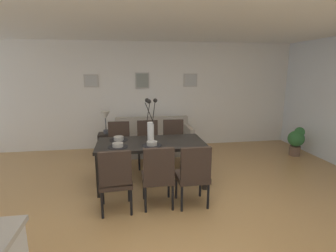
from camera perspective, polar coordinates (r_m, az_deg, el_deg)
ground_plane at (r=3.79m, az=1.72°, el=-18.36°), size 9.00×9.00×0.00m
back_wall_panel at (r=6.51m, az=-3.49°, el=6.75°), size 9.00×0.10×2.60m
ceiling_panel at (r=3.72m, az=0.77°, el=23.30°), size 9.00×7.20×0.08m
dining_table at (r=4.38m, az=-3.82°, el=-4.54°), size 1.80×0.89×0.74m
dining_chair_near_left at (r=3.60m, az=-11.54°, el=-11.19°), size 0.47×0.47×0.92m
dining_chair_near_right at (r=5.21m, az=-10.79°, el=-3.71°), size 0.45×0.45×0.92m
dining_chair_far_left at (r=3.66m, az=-2.20°, el=-10.53°), size 0.44×0.44×0.92m
dining_chair_far_right at (r=5.26m, az=-4.46°, el=-3.37°), size 0.45×0.45×0.92m
dining_chair_mid_left at (r=3.71m, az=5.66°, el=-10.30°), size 0.45×0.45×0.92m
dining_chair_mid_right at (r=5.32m, az=1.31°, el=-3.16°), size 0.46×0.46×0.92m
centerpiece_vase at (r=4.30m, az=-3.88°, el=0.08°), size 0.21×0.23×0.73m
placemat_near_left at (r=4.16m, az=-11.04°, el=-4.53°), size 0.32×0.32×0.01m
bowl_near_left at (r=4.15m, az=-11.06°, el=-4.04°), size 0.17×0.17×0.07m
placemat_near_right at (r=4.54m, az=-10.87°, el=-3.07°), size 0.32×0.32×0.01m
bowl_near_right at (r=4.53m, az=-10.89°, el=-2.61°), size 0.17×0.17×0.07m
placemat_far_left at (r=4.17m, az=-3.59°, el=-4.27°), size 0.32×0.32×0.01m
bowl_far_left at (r=4.16m, az=-3.59°, el=-3.78°), size 0.17×0.17×0.07m
sofa at (r=6.15m, az=-3.24°, el=-3.26°), size 1.78×0.84×0.80m
side_table at (r=6.08m, az=-13.40°, el=-3.98°), size 0.36×0.36×0.52m
table_lamp at (r=5.93m, az=-13.71°, el=1.90°), size 0.22×0.22×0.51m
framed_picture_left at (r=6.44m, az=-16.67°, el=9.57°), size 0.33×0.03×0.30m
framed_picture_center at (r=6.39m, az=-5.74°, el=10.00°), size 0.34×0.03×0.38m
framed_picture_right at (r=6.57m, az=4.97°, el=10.08°), size 0.35×0.03×0.33m
potted_plant at (r=6.56m, az=26.57°, el=-2.76°), size 0.36×0.36×0.67m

